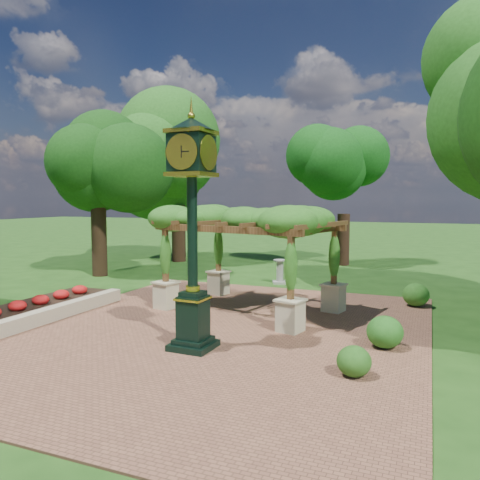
% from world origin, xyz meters
% --- Properties ---
extents(ground, '(120.00, 120.00, 0.00)m').
position_xyz_m(ground, '(0.00, 0.00, 0.00)').
color(ground, '#1E4714').
rests_on(ground, ground).
extents(brick_plaza, '(10.00, 12.00, 0.04)m').
position_xyz_m(brick_plaza, '(0.00, 1.00, 0.02)').
color(brick_plaza, brown).
rests_on(brick_plaza, ground).
extents(border_wall, '(0.35, 5.00, 0.40)m').
position_xyz_m(border_wall, '(-4.60, 0.50, 0.20)').
color(border_wall, '#C6B793').
rests_on(border_wall, ground).
extents(flower_bed, '(1.50, 5.00, 0.36)m').
position_xyz_m(flower_bed, '(-5.50, 0.50, 0.18)').
color(flower_bed, red).
rests_on(flower_bed, ground).
extents(pedestal_clock, '(1.04, 1.04, 5.13)m').
position_xyz_m(pedestal_clock, '(0.11, -0.50, 3.06)').
color(pedestal_clock, black).
rests_on(pedestal_clock, brick_plaza).
extents(pergola, '(5.55, 4.16, 3.13)m').
position_xyz_m(pergola, '(-0.07, 3.35, 2.58)').
color(pergola, beige).
rests_on(pergola, brick_plaza).
extents(sundial, '(0.70, 0.70, 0.95)m').
position_xyz_m(sundial, '(-0.57, 8.07, 0.42)').
color(sundial, '#9B9B93').
rests_on(sundial, ground).
extents(shrub_front, '(0.80, 0.80, 0.58)m').
position_xyz_m(shrub_front, '(3.65, -0.82, 0.33)').
color(shrub_front, '#245418').
rests_on(shrub_front, brick_plaza).
extents(shrub_mid, '(0.94, 0.94, 0.72)m').
position_xyz_m(shrub_mid, '(4.02, 1.14, 0.40)').
color(shrub_mid, '#215A19').
rests_on(shrub_mid, brick_plaza).
extents(shrub_back, '(0.94, 0.94, 0.71)m').
position_xyz_m(shrub_back, '(4.54, 5.72, 0.40)').
color(shrub_back, '#2B641D').
rests_on(shrub_back, brick_plaza).
extents(tree_west_near, '(3.73, 3.73, 8.15)m').
position_xyz_m(tree_west_near, '(-8.41, 6.93, 5.58)').
color(tree_west_near, '#311F13').
rests_on(tree_west_near, ground).
extents(tree_west_far, '(5.12, 5.12, 7.75)m').
position_xyz_m(tree_west_far, '(-7.57, 12.37, 5.32)').
color(tree_west_far, '#301E12').
rests_on(tree_west_far, ground).
extents(tree_north, '(3.92, 3.92, 6.68)m').
position_xyz_m(tree_north, '(0.83, 14.27, 4.58)').
color(tree_north, '#341F14').
rests_on(tree_north, ground).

